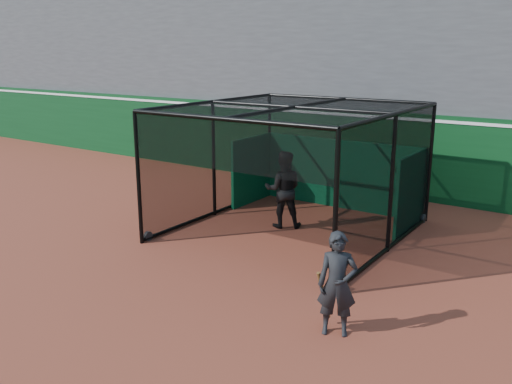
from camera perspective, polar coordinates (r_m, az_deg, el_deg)
The scene contains 6 objects.
ground at distance 10.60m, azimuth -8.98°, elevation -9.15°, with size 120.00×120.00×0.00m, color brown.
outfield_wall at distance 17.15m, azimuth 10.65°, elevation 4.48°, with size 50.00×0.50×2.50m.
grandstand at distance 20.40m, azimuth 15.55°, elevation 14.80°, with size 50.00×7.85×8.95m.
batting_cage at distance 12.82m, azimuth 4.00°, elevation 2.22°, with size 4.90×5.41×2.99m.
batter at distance 13.28m, azimuth 2.89°, elevation 0.27°, with size 0.92×0.72×1.90m, color black.
on_deck_player at distance 8.40m, azimuth 8.54°, elevation -9.58°, with size 0.71×0.61×1.64m.
Camera 1 is at (6.74, -6.98, 4.25)m, focal length 38.00 mm.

